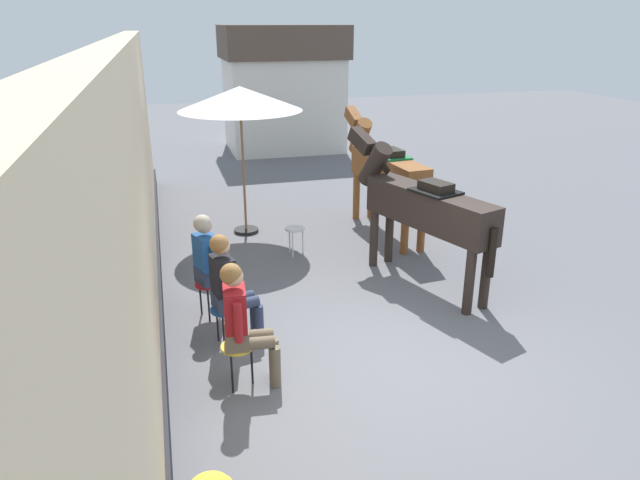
# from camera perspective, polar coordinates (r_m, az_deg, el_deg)

# --- Properties ---
(ground_plane) EXTENTS (40.00, 40.00, 0.00)m
(ground_plane) POSITION_cam_1_polar(r_m,az_deg,el_deg) (9.26, -0.61, -2.04)
(ground_plane) COLOR slate
(pub_facade_wall) EXTENTS (0.34, 14.00, 3.40)m
(pub_facade_wall) POSITION_cam_1_polar(r_m,az_deg,el_deg) (7.06, -17.75, 2.87)
(pub_facade_wall) COLOR #CCB793
(pub_facade_wall) RESTS_ON ground_plane
(distant_cottage) EXTENTS (3.40, 2.60, 3.50)m
(distant_cottage) POSITION_cam_1_polar(r_m,az_deg,el_deg) (17.37, -3.68, 14.80)
(distant_cottage) COLOR silver
(distant_cottage) RESTS_ON ground_plane
(seated_visitor_near) EXTENTS (0.61, 0.49, 1.39)m
(seated_visitor_near) POSITION_cam_1_polar(r_m,az_deg,el_deg) (5.93, -7.69, -7.75)
(seated_visitor_near) COLOR gold
(seated_visitor_near) RESTS_ON ground_plane
(seated_visitor_middle) EXTENTS (0.61, 0.48, 1.39)m
(seated_visitor_middle) POSITION_cam_1_polar(r_m,az_deg,el_deg) (6.70, -8.96, -4.30)
(seated_visitor_middle) COLOR #194C99
(seated_visitor_middle) RESTS_ON ground_plane
(seated_visitor_far) EXTENTS (0.61, 0.49, 1.39)m
(seated_visitor_far) POSITION_cam_1_polar(r_m,az_deg,el_deg) (7.40, -10.66, -1.95)
(seated_visitor_far) COLOR red
(seated_visitor_far) RESTS_ON ground_plane
(saddled_horse_near) EXTENTS (1.21, 2.89, 2.06)m
(saddled_horse_near) POSITION_cam_1_polar(r_m,az_deg,el_deg) (8.24, 10.06, 3.28)
(saddled_horse_near) COLOR #2D231E
(saddled_horse_near) RESTS_ON ground_plane
(saddled_horse_far) EXTENTS (0.63, 3.00, 2.06)m
(saddled_horse_far) POSITION_cam_1_polar(r_m,az_deg,el_deg) (10.27, 6.43, 6.95)
(saddled_horse_far) COLOR brown
(saddled_horse_far) RESTS_ON ground_plane
(cafe_parasol) EXTENTS (2.10, 2.10, 2.58)m
(cafe_parasol) POSITION_cam_1_polar(r_m,az_deg,el_deg) (10.05, -7.89, 13.56)
(cafe_parasol) COLOR black
(cafe_parasol) RESTS_ON ground_plane
(spare_stool_white) EXTENTS (0.32, 0.32, 0.46)m
(spare_stool_white) POSITION_cam_1_polar(r_m,az_deg,el_deg) (9.38, -2.50, 0.87)
(spare_stool_white) COLOR white
(spare_stool_white) RESTS_ON ground_plane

